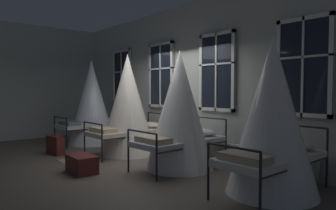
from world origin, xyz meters
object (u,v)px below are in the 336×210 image
suitcase_dark (55,145)px  cot_fourth (272,117)px  cot_second (128,105)px  cot_first (92,103)px  cot_third (180,111)px  travel_trunk (82,164)px

suitcase_dark → cot_fourth: bearing=10.1°
cot_second → cot_first: bearing=89.0°
cot_first → cot_third: 3.75m
cot_third → travel_trunk: 2.10m
cot_second → travel_trunk: (0.91, -1.61, -1.00)m
cot_first → travel_trunk: bearing=-120.5°
cot_fourth → cot_second: bearing=90.1°
cot_fourth → cot_first: bearing=89.8°
cot_first → cot_fourth: size_ratio=1.03×
suitcase_dark → cot_first: bearing=115.7°
cot_second → travel_trunk: 2.10m
suitcase_dark → cot_third: bearing=19.5°
cot_second → suitcase_dark: 1.97m
suitcase_dark → travel_trunk: size_ratio=0.90×
cot_first → cot_second: 1.91m
travel_trunk → cot_second: bearing=119.6°
cot_third → suitcase_dark: size_ratio=4.01×
suitcase_dark → travel_trunk: 1.98m
cot_fourth → travel_trunk: cot_fourth is taller
cot_second → suitcase_dark: cot_second is taller
cot_fourth → suitcase_dark: (-4.88, -1.41, -0.91)m
cot_second → cot_third: 1.84m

